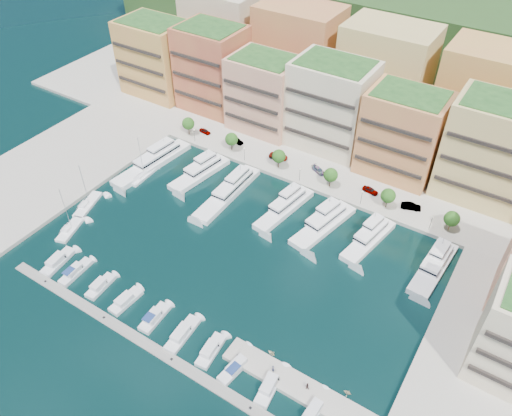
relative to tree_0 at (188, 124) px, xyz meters
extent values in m
plane|color=black|center=(40.00, -33.50, -4.74)|extent=(400.00, 400.00, 0.00)
cube|color=#9E998E|center=(40.00, 28.50, -4.74)|extent=(220.00, 64.00, 2.00)
cube|color=#9E998E|center=(-22.00, -41.50, -4.74)|extent=(34.00, 76.00, 2.00)
cube|color=#1E3D19|center=(40.00, 76.50, -4.74)|extent=(240.00, 40.00, 58.00)
cube|color=gray|center=(37.00, -63.50, -4.74)|extent=(72.00, 2.20, 0.35)
cube|color=#9E998E|center=(70.00, -55.50, -4.74)|extent=(32.00, 5.00, 2.00)
cube|color=#CE874B|center=(-26.00, 16.50, 8.26)|extent=(22.00, 16.00, 24.00)
cube|color=black|center=(-26.00, 8.25, 8.26)|extent=(20.24, 0.50, 0.90)
cube|color=#1E4A1D|center=(-26.00, 16.50, 20.66)|extent=(19.36, 14.08, 0.80)
cube|color=#C17940|center=(-4.00, 18.50, 9.26)|extent=(20.00, 16.00, 26.00)
cube|color=black|center=(-4.00, 10.25, 9.26)|extent=(18.40, 0.50, 0.90)
cube|color=#1E4A1D|center=(-4.00, 18.50, 22.66)|extent=(17.60, 14.08, 0.80)
cube|color=tan|center=(17.00, 16.50, 7.26)|extent=(20.00, 15.00, 22.00)
cube|color=black|center=(17.00, 8.75, 7.26)|extent=(18.40, 0.50, 0.90)
cube|color=#1E4A1D|center=(17.00, 16.50, 18.66)|extent=(17.60, 13.20, 0.80)
cube|color=beige|center=(38.00, 18.50, 8.76)|extent=(22.00, 16.00, 25.00)
cube|color=black|center=(38.00, 10.25, 8.76)|extent=(20.24, 0.50, 0.90)
cube|color=#1E4A1D|center=(38.00, 18.50, 21.66)|extent=(19.36, 14.08, 0.80)
cube|color=tan|center=(60.00, 16.50, 7.76)|extent=(20.00, 15.00, 23.00)
cube|color=black|center=(60.00, 8.75, 7.76)|extent=(18.40, 0.50, 0.90)
cube|color=#1E4A1D|center=(60.00, 16.50, 19.66)|extent=(17.60, 13.20, 0.80)
cube|color=tan|center=(82.00, 18.50, 9.26)|extent=(22.00, 16.00, 26.00)
cube|color=black|center=(82.00, 10.25, 9.26)|extent=(20.24, 0.50, 0.90)
cube|color=#1E4A1D|center=(82.00, 18.50, 22.66)|extent=(19.36, 14.08, 0.80)
cube|color=beige|center=(-15.00, 40.50, 11.26)|extent=(26.00, 18.00, 30.00)
cube|color=tan|center=(15.00, 40.50, 11.26)|extent=(26.00, 18.00, 30.00)
cube|color=tan|center=(45.00, 40.50, 11.26)|extent=(26.00, 18.00, 30.00)
cube|color=#CE874B|center=(75.00, 40.50, 11.26)|extent=(26.00, 18.00, 30.00)
cylinder|color=#473323|center=(0.00, 0.00, -2.24)|extent=(0.24, 0.24, 3.00)
sphere|color=#214814|center=(0.00, 0.00, 0.01)|extent=(3.80, 3.80, 3.80)
cylinder|color=#473323|center=(16.00, 0.00, -2.24)|extent=(0.24, 0.24, 3.00)
sphere|color=#214814|center=(16.00, 0.00, 0.01)|extent=(3.80, 3.80, 3.80)
cylinder|color=#473323|center=(32.00, 0.00, -2.24)|extent=(0.24, 0.24, 3.00)
sphere|color=#214814|center=(32.00, 0.00, 0.01)|extent=(3.80, 3.80, 3.80)
cylinder|color=#473323|center=(48.00, 0.00, -2.24)|extent=(0.24, 0.24, 3.00)
sphere|color=#214814|center=(48.00, 0.00, 0.01)|extent=(3.80, 3.80, 3.80)
cylinder|color=#473323|center=(64.00, 0.00, -2.24)|extent=(0.24, 0.24, 3.00)
sphere|color=#214814|center=(64.00, 0.00, 0.01)|extent=(3.80, 3.80, 3.80)
cylinder|color=#473323|center=(80.00, 0.00, -2.24)|extent=(0.24, 0.24, 3.00)
sphere|color=#214814|center=(80.00, 0.00, 0.01)|extent=(3.80, 3.80, 3.80)
cylinder|color=black|center=(4.00, -2.30, -1.74)|extent=(0.10, 0.10, 4.00)
sphere|color=#FFF2CC|center=(4.00, -2.30, 0.31)|extent=(0.30, 0.30, 0.30)
cylinder|color=black|center=(22.00, -2.30, -1.74)|extent=(0.10, 0.10, 4.00)
sphere|color=#FFF2CC|center=(22.00, -2.30, 0.31)|extent=(0.30, 0.30, 0.30)
cylinder|color=black|center=(40.00, -2.30, -1.74)|extent=(0.10, 0.10, 4.00)
sphere|color=#FFF2CC|center=(40.00, -2.30, 0.31)|extent=(0.30, 0.30, 0.30)
cylinder|color=black|center=(58.00, -2.30, -1.74)|extent=(0.10, 0.10, 4.00)
sphere|color=#FFF2CC|center=(58.00, -2.30, 0.31)|extent=(0.30, 0.30, 0.30)
cylinder|color=black|center=(76.00, -2.30, -1.74)|extent=(0.10, 0.10, 4.00)
sphere|color=#FFF2CC|center=(76.00, -2.30, 0.31)|extent=(0.30, 0.30, 0.30)
cube|color=white|center=(0.59, -17.82, -4.39)|extent=(7.42, 26.98, 2.30)
cube|color=white|center=(0.59, -15.15, -2.34)|extent=(5.42, 14.96, 1.80)
cube|color=black|center=(0.59, -15.15, -2.34)|extent=(5.49, 15.03, 0.55)
cube|color=white|center=(0.59, -13.02, -0.74)|extent=(3.72, 8.23, 1.40)
cylinder|color=#B2B2B7|center=(0.59, -11.43, 0.86)|extent=(0.14, 0.14, 1.80)
cube|color=white|center=(14.96, -14.32, -4.39)|extent=(7.64, 20.13, 2.30)
cube|color=white|center=(14.96, -12.36, -2.34)|extent=(5.49, 11.26, 1.80)
cube|color=black|center=(14.96, -12.36, -2.34)|extent=(5.56, 11.33, 0.55)
cube|color=white|center=(14.96, -10.78, -0.74)|extent=(3.73, 6.25, 1.40)
cylinder|color=#B2B2B7|center=(14.96, -9.61, 0.86)|extent=(0.14, 0.14, 1.80)
cube|color=black|center=(14.96, -14.32, -4.84)|extent=(7.69, 20.19, 0.35)
cube|color=white|center=(26.48, -17.14, -4.39)|extent=(5.29, 25.36, 2.30)
cube|color=white|center=(26.48, -14.61, -2.34)|extent=(4.22, 13.97, 1.80)
cube|color=black|center=(26.48, -14.61, -2.34)|extent=(4.29, 14.03, 0.55)
cube|color=white|center=(26.48, -12.59, -0.74)|extent=(3.05, 7.63, 1.40)
cylinder|color=#B2B2B7|center=(26.48, -11.07, 0.86)|extent=(0.14, 0.14, 1.80)
cube|color=white|center=(42.40, -14.65, -4.39)|extent=(6.90, 20.68, 2.30)
cube|color=white|center=(42.40, -12.62, -2.34)|extent=(4.89, 11.53, 1.80)
cube|color=black|center=(42.40, -12.62, -2.34)|extent=(4.96, 11.60, 0.55)
cube|color=white|center=(42.40, -11.00, -0.74)|extent=(3.29, 6.38, 1.40)
cylinder|color=#B2B2B7|center=(42.40, -9.78, 0.86)|extent=(0.14, 0.14, 1.80)
cube|color=white|center=(53.59, -14.78, -4.39)|extent=(8.99, 21.14, 2.30)
cube|color=white|center=(53.59, -12.73, -2.34)|extent=(6.26, 11.90, 1.80)
cube|color=black|center=(53.59, -12.73, -2.34)|extent=(6.33, 11.97, 0.55)
cube|color=white|center=(53.59, -11.08, -0.74)|extent=(4.16, 6.64, 1.40)
cylinder|color=#B2B2B7|center=(53.59, -9.85, 0.86)|extent=(0.14, 0.14, 1.80)
cube|color=black|center=(53.59, -14.78, -4.84)|extent=(9.05, 21.20, 0.35)
cube|color=white|center=(65.03, -13.60, -4.39)|extent=(7.24, 18.64, 2.30)
cube|color=white|center=(65.03, -11.78, -2.34)|extent=(5.10, 10.45, 1.80)
cube|color=black|center=(65.03, -11.78, -2.34)|extent=(5.17, 10.52, 0.55)
cube|color=white|center=(65.03, -10.32, -0.74)|extent=(3.42, 5.81, 1.40)
cylinder|color=#B2B2B7|center=(65.03, -9.23, 0.86)|extent=(0.14, 0.14, 1.80)
cube|color=white|center=(80.85, -14.06, -4.39)|extent=(5.97, 19.39, 2.30)
cube|color=white|center=(80.85, -12.15, -2.34)|extent=(4.57, 10.75, 1.80)
cube|color=black|center=(80.85, -12.15, -2.34)|extent=(4.64, 10.81, 0.55)
cube|color=white|center=(80.85, -10.62, -0.74)|extent=(3.22, 5.91, 1.40)
cylinder|color=#B2B2B7|center=(80.85, -9.47, 0.86)|extent=(0.14, 0.14, 1.80)
cube|color=silver|center=(7.85, -58.00, -4.49)|extent=(3.99, 9.29, 1.40)
cube|color=silver|center=(7.85, -58.45, -3.19)|extent=(2.75, 4.57, 1.10)
cube|color=black|center=(7.85, -56.65, -3.44)|extent=(2.01, 0.37, 0.55)
cube|color=silver|center=(13.65, -58.00, -4.49)|extent=(2.93, 8.67, 1.40)
cube|color=silver|center=(13.65, -58.43, -3.19)|extent=(2.14, 4.21, 1.10)
cube|color=black|center=(13.65, -56.72, -3.44)|extent=(1.76, 0.20, 0.55)
cube|color=navy|center=(13.65, -59.54, -2.59)|extent=(1.86, 2.66, 0.12)
cube|color=silver|center=(21.43, -58.00, -4.49)|extent=(3.04, 7.56, 1.40)
cube|color=silver|center=(21.43, -58.37, -3.19)|extent=(2.21, 3.69, 1.10)
cube|color=black|center=(21.43, -56.89, -3.44)|extent=(1.80, 0.23, 0.55)
cube|color=silver|center=(28.93, -58.00, -4.49)|extent=(3.11, 7.81, 1.40)
cube|color=silver|center=(28.93, -58.38, -3.19)|extent=(2.31, 3.79, 1.10)
cube|color=black|center=(28.93, -56.85, -3.44)|extent=(1.96, 0.20, 0.55)
cube|color=silver|center=(36.94, -58.00, -4.49)|extent=(3.22, 7.87, 1.40)
cube|color=silver|center=(36.94, -58.39, -3.19)|extent=(2.36, 3.83, 1.10)
cube|color=black|center=(36.94, -56.84, -3.44)|extent=(1.98, 0.22, 0.55)
cube|color=navy|center=(36.94, -59.39, -2.59)|extent=(2.06, 2.43, 0.12)
cube|color=silver|center=(44.29, -58.00, -4.49)|extent=(3.39, 9.34, 1.40)
cube|color=silver|center=(44.29, -58.46, -3.19)|extent=(2.46, 4.54, 1.10)
cube|color=black|center=(44.29, -56.62, -3.44)|extent=(1.99, 0.24, 0.55)
cube|color=silver|center=(51.30, -58.00, -4.49)|extent=(3.50, 8.17, 1.40)
cube|color=silver|center=(51.30, -58.40, -3.19)|extent=(2.47, 4.01, 1.10)
cube|color=black|center=(51.30, -56.81, -3.44)|extent=(1.90, 0.31, 0.55)
cube|color=silver|center=(57.47, -58.00, -4.49)|extent=(3.57, 9.11, 1.40)
cube|color=silver|center=(57.47, -58.44, -3.19)|extent=(2.42, 4.47, 1.10)
cube|color=black|center=(57.47, -56.67, -3.44)|extent=(1.70, 0.33, 0.55)
cube|color=navy|center=(57.47, -59.60, -2.59)|extent=(2.01, 2.86, 0.12)
cube|color=silver|center=(64.74, -58.00, -4.49)|extent=(3.61, 8.94, 1.40)
cube|color=silver|center=(64.74, -58.43, -3.19)|extent=(2.51, 4.38, 1.10)
cube|color=black|center=(64.74, -56.70, -3.44)|extent=(1.89, 0.32, 0.55)
cube|color=silver|center=(73.70, -58.00, -4.49)|extent=(2.72, 8.54, 1.40)
cube|color=silver|center=(73.70, -58.42, -3.19)|extent=(2.01, 4.13, 1.10)
cube|color=black|center=(73.70, -56.73, -3.44)|extent=(1.70, 0.17, 0.55)
cube|color=white|center=(1.73, -49.11, -4.54)|extent=(5.40, 9.44, 1.20)
cube|color=white|center=(1.73, -50.01, -3.64)|extent=(2.28, 2.66, 0.60)
cylinder|color=#B2B2B7|center=(1.73, -48.66, 2.06)|extent=(0.14, 0.14, 12.00)
cylinder|color=#B2B2B7|center=(1.73, -50.46, -2.94)|extent=(1.33, 3.89, 0.10)
cube|color=white|center=(1.97, -23.19, -4.54)|extent=(3.13, 9.60, 1.20)
cube|color=white|center=(1.97, -24.14, -3.64)|extent=(1.73, 2.44, 0.60)
cylinder|color=#B2B2B7|center=(1.97, -22.72, 2.06)|extent=(0.14, 0.14, 12.00)
cylinder|color=#B2B2B7|center=(1.97, -24.62, -2.94)|extent=(0.30, 4.27, 0.10)
cube|color=white|center=(-1.64, -40.24, -4.54)|extent=(5.83, 10.90, 1.20)
cube|color=white|center=(-1.64, -41.29, -3.64)|extent=(2.39, 3.02, 0.60)
cylinder|color=#B2B2B7|center=(-1.64, -39.71, 2.06)|extent=(0.14, 0.14, 12.00)
cylinder|color=#B2B2B7|center=(-1.64, -41.82, -2.94)|extent=(1.52, 4.56, 0.10)
imported|color=#C3BA95|center=(77.20, -51.63, -4.34)|extent=(1.54, 1.34, 0.80)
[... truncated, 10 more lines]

